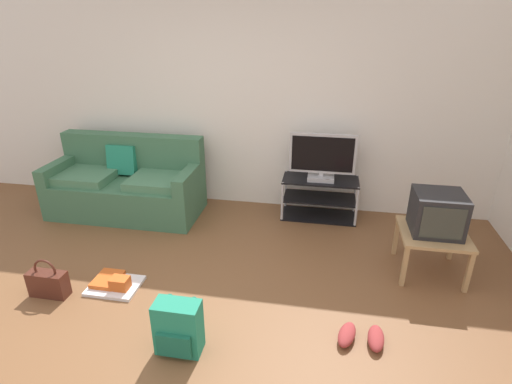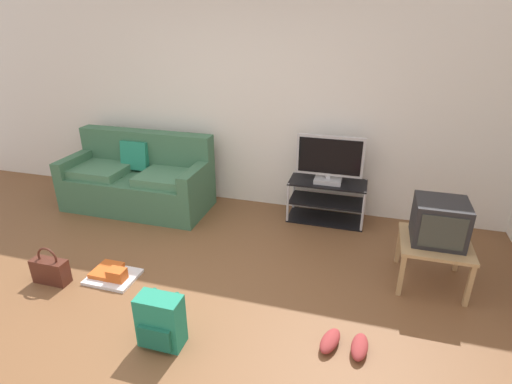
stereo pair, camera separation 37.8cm
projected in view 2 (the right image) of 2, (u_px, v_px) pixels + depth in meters
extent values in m
cube|color=brown|center=(171.00, 323.00, 3.25)|extent=(9.00, 9.80, 0.02)
cube|color=silver|center=(255.00, 99.00, 4.85)|extent=(9.00, 0.10, 2.70)
cube|color=#3D6B4C|center=(138.00, 192.00, 5.11)|extent=(1.81, 0.81, 0.43)
cube|color=#3D6B4C|center=(146.00, 150.00, 5.19)|extent=(1.81, 0.20, 0.49)
cube|color=#3D6B4C|center=(78.00, 162.00, 5.19)|extent=(0.14, 0.81, 0.20)
cube|color=#3D6B4C|center=(197.00, 175.00, 4.77)|extent=(0.14, 0.81, 0.20)
cube|color=#477857|center=(98.00, 170.00, 5.08)|extent=(0.72, 0.57, 0.10)
cube|color=#477857|center=(169.00, 178.00, 4.82)|extent=(0.72, 0.57, 0.10)
cube|color=#238466|center=(135.00, 155.00, 5.13)|extent=(0.36, 0.17, 0.37)
cube|color=black|center=(328.00, 182.00, 4.68)|extent=(0.89, 0.41, 0.02)
cube|color=black|center=(326.00, 201.00, 4.78)|extent=(0.86, 0.39, 0.02)
cube|color=black|center=(325.00, 219.00, 4.87)|extent=(0.89, 0.41, 0.02)
cylinder|color=#B7B7BC|center=(288.00, 203.00, 4.72)|extent=(0.03, 0.03, 0.49)
cylinder|color=#B7B7BC|center=(363.00, 212.00, 4.50)|extent=(0.03, 0.03, 0.49)
cylinder|color=#B7B7BC|center=(294.00, 191.00, 5.06)|extent=(0.03, 0.03, 0.49)
cylinder|color=#B7B7BC|center=(364.00, 199.00, 4.84)|extent=(0.03, 0.03, 0.49)
cube|color=#B2B2B7|center=(328.00, 180.00, 4.65)|extent=(0.31, 0.22, 0.05)
cube|color=#B2B2B7|center=(328.00, 177.00, 4.63)|extent=(0.05, 0.04, 0.04)
cube|color=#B2B2B7|center=(330.00, 156.00, 4.53)|extent=(0.76, 0.04, 0.47)
cube|color=black|center=(330.00, 156.00, 4.51)|extent=(0.70, 0.01, 0.41)
cube|color=tan|center=(436.00, 243.00, 3.57)|extent=(0.60, 0.60, 0.03)
cube|color=tan|center=(401.00, 275.00, 3.49)|extent=(0.04, 0.04, 0.40)
cube|color=tan|center=(469.00, 286.00, 3.35)|extent=(0.04, 0.04, 0.40)
cube|color=tan|center=(399.00, 244.00, 3.96)|extent=(0.04, 0.04, 0.40)
cube|color=tan|center=(459.00, 252.00, 3.82)|extent=(0.04, 0.04, 0.40)
cube|color=#232326|center=(439.00, 221.00, 3.50)|extent=(0.44, 0.41, 0.38)
cube|color=#333833|center=(443.00, 233.00, 3.32)|extent=(0.36, 0.01, 0.30)
cube|color=#238466|center=(161.00, 321.00, 2.96)|extent=(0.33, 0.18, 0.42)
cube|color=#1A634C|center=(155.00, 339.00, 2.90)|extent=(0.25, 0.04, 0.18)
cylinder|color=#1A634C|center=(156.00, 307.00, 3.07)|extent=(0.04, 0.04, 0.33)
cylinder|color=#1A634C|center=(179.00, 311.00, 3.02)|extent=(0.04, 0.04, 0.33)
cube|color=#4C2319|center=(51.00, 271.00, 3.69)|extent=(0.34, 0.13, 0.23)
torus|color=#4C2319|center=(47.00, 258.00, 3.63)|extent=(0.21, 0.02, 0.21)
ellipsoid|color=#993333|center=(330.00, 341.00, 3.00)|extent=(0.19, 0.30, 0.09)
ellipsoid|color=#993333|center=(360.00, 347.00, 2.94)|extent=(0.14, 0.29, 0.09)
cube|color=silver|center=(113.00, 277.00, 3.78)|extent=(0.45, 0.35, 0.03)
cube|color=#CC561E|center=(117.00, 275.00, 3.69)|extent=(0.16, 0.12, 0.11)
cube|color=#CC561E|center=(107.00, 270.00, 3.82)|extent=(0.22, 0.28, 0.04)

